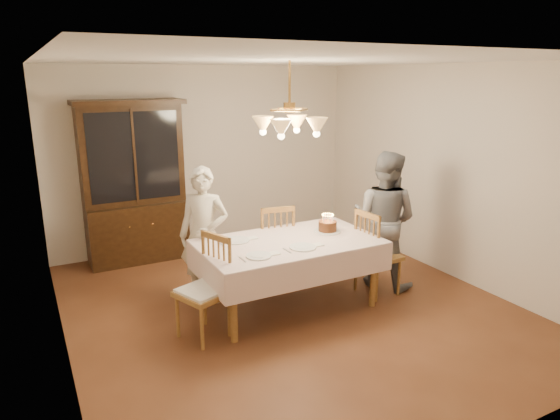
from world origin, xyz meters
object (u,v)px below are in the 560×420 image
china_hutch (134,185)px  birthday_cake (327,227)px  dining_table (289,248)px  elderly_woman (204,236)px  chair_far_side (273,248)px

china_hutch → birthday_cake: (1.65, -2.18, -0.23)m
dining_table → elderly_woman: (-0.74, 0.59, 0.08)m
chair_far_side → birthday_cake: chair_far_side is taller
chair_far_side → elderly_woman: elderly_woman is taller
dining_table → birthday_cake: (0.54, 0.07, 0.13)m
china_hutch → chair_far_side: (1.27, -1.60, -0.60)m
chair_far_side → china_hutch: bearing=128.5°
chair_far_side → dining_table: bearing=-103.0°
china_hutch → dining_table: bearing=-63.6°
china_hutch → birthday_cake: bearing=-52.8°
dining_table → birthday_cake: size_ratio=6.33×
dining_table → elderly_woman: elderly_woman is taller
dining_table → china_hutch: china_hutch is taller
elderly_woman → dining_table: bearing=-2.1°
china_hutch → chair_far_side: china_hutch is taller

